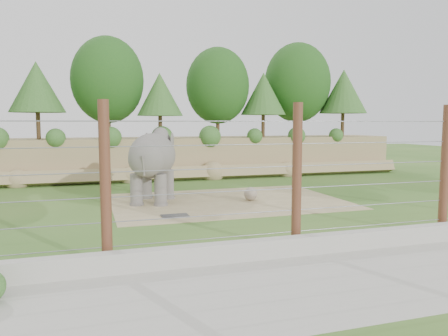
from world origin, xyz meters
name	(u,v)px	position (x,y,z in m)	size (l,w,h in m)	color
ground	(240,216)	(0.00, 0.00, 0.00)	(90.00, 90.00, 0.00)	#336521
back_embankment	(182,115)	(0.59, 12.68, 3.97)	(30.00, 5.52, 8.77)	#9B885D
dirt_patch	(228,201)	(0.50, 3.00, 0.01)	(10.00, 7.00, 0.02)	#9B8A5D
drain_grate	(175,216)	(-2.34, 0.64, 0.04)	(1.00, 0.60, 0.03)	#262628
elephant	(153,166)	(-2.67, 3.84, 1.58)	(1.67, 3.90, 3.15)	#5E5A54
stone_ball	(251,194)	(1.50, 2.82, 0.32)	(0.60, 0.60, 0.60)	gray
retaining_wall	(304,245)	(0.00, -5.00, 0.25)	(26.00, 0.35, 0.50)	beige
walkway	(348,280)	(0.00, -7.00, 0.01)	(26.00, 4.00, 0.01)	beige
barrier_fence	(297,177)	(0.00, -4.50, 2.00)	(20.26, 0.26, 4.00)	#572E1E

